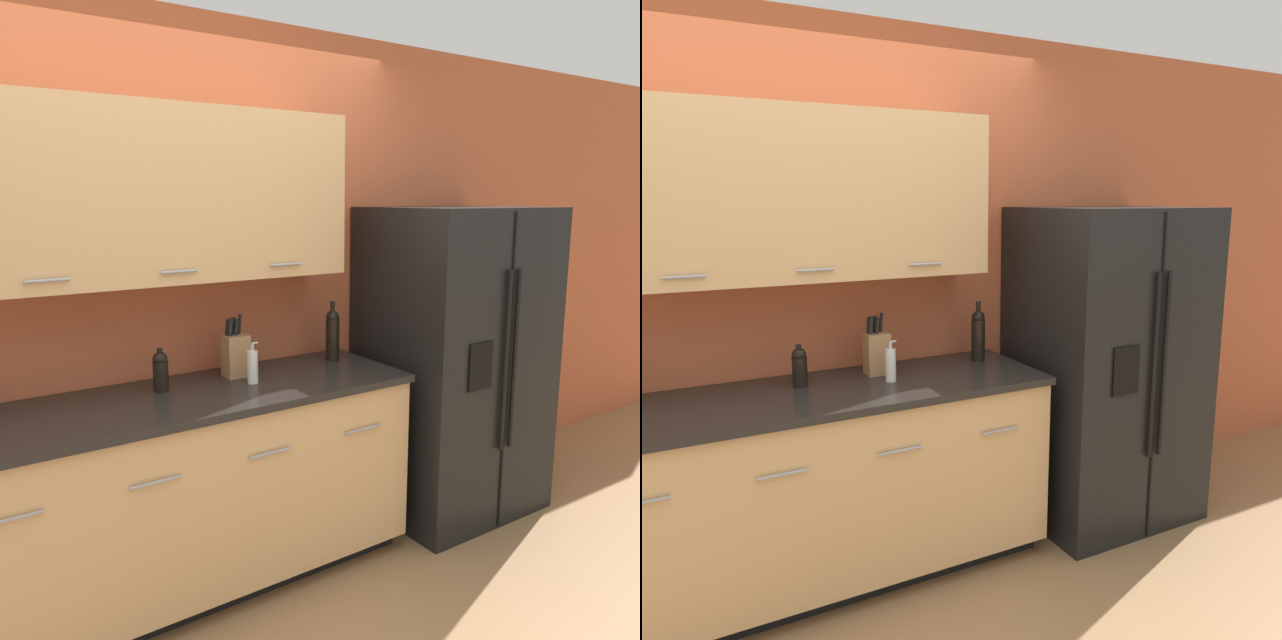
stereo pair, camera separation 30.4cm
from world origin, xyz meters
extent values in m
cube|color=#BC5B38|center=(0.00, 1.04, 1.30)|extent=(10.00, 0.05, 2.60)
cube|color=tan|center=(-0.07, 0.85, 1.78)|extent=(1.71, 0.32, 0.74)
cylinder|color=#99999E|center=(-0.58, 0.68, 1.46)|extent=(0.16, 0.01, 0.01)
cylinder|color=#99999E|center=(-0.07, 0.68, 1.46)|extent=(0.16, 0.01, 0.01)
cylinder|color=#99999E|center=(0.44, 0.68, 1.46)|extent=(0.16, 0.01, 0.01)
cube|color=black|center=(-0.07, 0.73, 0.04)|extent=(2.02, 0.54, 0.09)
cube|color=tan|center=(-0.07, 0.69, 0.49)|extent=(2.06, 0.62, 0.80)
cube|color=black|center=(-0.07, 0.68, 0.91)|extent=(2.08, 0.64, 0.03)
cylinder|color=#99999E|center=(-0.81, 0.37, 0.71)|extent=(0.20, 0.01, 0.01)
cylinder|color=#99999E|center=(-0.32, 0.37, 0.71)|extent=(0.20, 0.01, 0.01)
cylinder|color=#99999E|center=(0.18, 0.37, 0.71)|extent=(0.20, 0.01, 0.01)
cylinder|color=#99999E|center=(0.67, 0.37, 0.71)|extent=(0.20, 0.01, 0.01)
cube|color=black|center=(1.51, 0.63, 0.86)|extent=(0.92, 0.74, 1.72)
cube|color=black|center=(1.51, 0.26, 0.86)|extent=(0.01, 0.01, 1.68)
cylinder|color=black|center=(1.48, 0.24, 0.94)|extent=(0.02, 0.02, 0.94)
cylinder|color=black|center=(1.55, 0.24, 0.94)|extent=(0.02, 0.02, 0.94)
cube|color=black|center=(1.31, 0.25, 0.94)|extent=(0.16, 0.01, 0.24)
cube|color=#A87A4C|center=(0.25, 0.82, 1.03)|extent=(0.11, 0.10, 0.20)
cylinder|color=black|center=(0.21, 0.83, 1.17)|extent=(0.02, 0.04, 0.08)
cylinder|color=black|center=(0.21, 0.80, 1.17)|extent=(0.02, 0.04, 0.09)
cylinder|color=black|center=(0.25, 0.83, 1.17)|extent=(0.02, 0.04, 0.08)
cylinder|color=black|center=(0.25, 0.80, 1.17)|extent=(0.02, 0.03, 0.08)
cylinder|color=black|center=(0.28, 0.83, 1.18)|extent=(0.02, 0.04, 0.10)
cylinder|color=black|center=(0.80, 0.81, 1.04)|extent=(0.07, 0.07, 0.22)
sphere|color=black|center=(0.80, 0.81, 1.16)|extent=(0.07, 0.07, 0.07)
cylinder|color=black|center=(0.80, 0.81, 1.18)|extent=(0.02, 0.02, 0.07)
cylinder|color=black|center=(0.80, 0.81, 1.23)|extent=(0.03, 0.03, 0.02)
cylinder|color=silver|center=(0.26, 0.67, 1.01)|extent=(0.05, 0.05, 0.15)
cylinder|color=#B2B2B5|center=(0.26, 0.67, 1.10)|extent=(0.02, 0.02, 0.04)
cylinder|color=#B2B2B5|center=(0.27, 0.67, 1.12)|extent=(0.03, 0.01, 0.01)
cylinder|color=black|center=(-0.13, 0.79, 1.00)|extent=(0.07, 0.07, 0.13)
sphere|color=black|center=(-0.13, 0.79, 1.08)|extent=(0.06, 0.06, 0.06)
cylinder|color=black|center=(-0.13, 0.79, 1.09)|extent=(0.02, 0.02, 0.05)
cylinder|color=black|center=(-0.13, 0.79, 1.12)|extent=(0.02, 0.02, 0.01)
camera|label=1|loc=(-1.02, -1.78, 1.76)|focal=35.00mm
camera|label=2|loc=(-0.76, -1.94, 1.76)|focal=35.00mm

